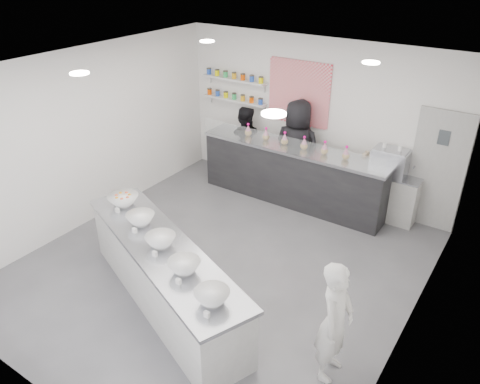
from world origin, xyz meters
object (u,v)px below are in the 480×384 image
staff_right (296,150)px  back_bar (292,175)px  woman_prep (335,322)px  prep_counter (164,275)px  staff_left (244,145)px  espresso_machine (390,162)px  espresso_ledge (384,196)px

staff_right → back_bar: bearing=99.2°
woman_prep → prep_counter: bearing=91.2°
staff_left → staff_right: staff_right is taller
espresso_machine → espresso_ledge: bearing=180.0°
prep_counter → espresso_ledge: prep_counter is taller
staff_left → back_bar: bearing=148.1°
espresso_ledge → staff_right: staff_right is taller
back_bar → espresso_ledge: bearing=13.1°
prep_counter → espresso_ledge: size_ratio=2.95×
espresso_ledge → prep_counter: bearing=-113.4°
prep_counter → staff_left: 3.98m
back_bar → woman_prep: bearing=-55.2°
espresso_machine → staff_right: size_ratio=0.31×
prep_counter → staff_left: (-1.22, 3.77, 0.33)m
espresso_machine → woman_prep: woman_prep is taller
prep_counter → woman_prep: 2.39m
espresso_machine → staff_left: staff_left is taller
back_bar → espresso_machine: espresso_machine is taller
back_bar → staff_right: 0.48m
back_bar → espresso_machine: bearing=13.0°
espresso_ledge → staff_right: (-1.72, -0.13, 0.53)m
staff_left → staff_right: bearing=159.3°
back_bar → staff_right: staff_right is taller
woman_prep → espresso_machine: bearing=7.2°
espresso_ledge → woman_prep: size_ratio=0.77×
espresso_ledge → espresso_machine: 0.66m
prep_counter → woman_prep: size_ratio=2.27×
espresso_ledge → woman_prep: woman_prep is taller
espresso_ledge → espresso_machine: (0.01, 0.00, 0.66)m
espresso_machine → staff_left: size_ratio=0.37×
staff_left → staff_right: (1.19, 0.00, 0.17)m
staff_right → espresso_machine: bearing=177.7°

